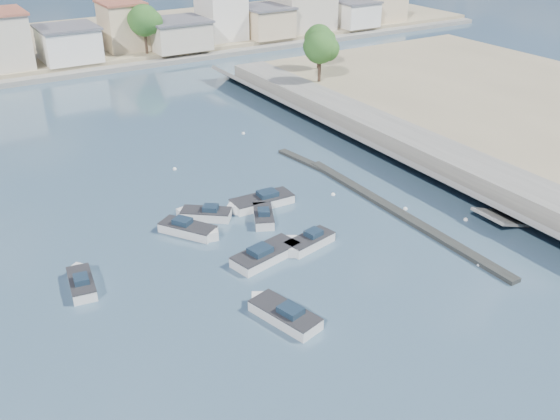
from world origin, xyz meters
name	(u,v)px	position (x,y,z in m)	size (l,w,h in m)	color
ground	(187,130)	(0.00, 40.00, 0.00)	(400.00, 400.00, 0.00)	#294452
seawall_walkway	(466,167)	(18.50, 13.00, 0.90)	(5.00, 90.00, 1.80)	slate
breakwater	(378,201)	(6.90, 12.69, 0.17)	(2.00, 31.02, 0.35)	black
far_shore_land	(70,43)	(0.00, 92.00, 0.70)	(160.00, 40.00, 1.40)	gray
far_shore_quay	(106,70)	(0.00, 71.00, 0.40)	(160.00, 2.50, 0.80)	slate
far_town	(154,27)	(10.71, 76.92, 4.93)	(113.01, 12.80, 8.35)	beige
shore_trees	(160,30)	(8.34, 68.11, 6.22)	(74.56, 38.32, 7.92)	#38281E
motorboat_a	(282,314)	(-9.72, 2.50, 0.38)	(3.26, 5.77, 1.48)	silver
motorboat_b	(263,216)	(-3.70, 15.37, 0.38)	(3.15, 4.33, 1.48)	silver
motorboat_c	(259,202)	(-2.72, 17.81, 0.38)	(6.41, 2.39, 1.48)	silver
motorboat_d	(308,243)	(-3.05, 9.38, 0.38)	(4.87, 2.63, 1.48)	silver
motorboat_e	(81,282)	(-20.14, 13.24, 0.38)	(2.22, 4.69, 1.48)	silver
motorboat_f	(203,214)	(-8.05, 18.28, 0.38)	(4.45, 4.01, 1.48)	silver
motorboat_g	(190,230)	(-10.18, 16.29, 0.38)	(4.19, 5.03, 1.48)	silver
motorboat_h	(268,254)	(-6.56, 9.63, 0.38)	(6.35, 3.36, 1.48)	silver
mooring_buoys	(337,193)	(4.92, 16.23, 0.05)	(17.66, 35.33, 0.39)	white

